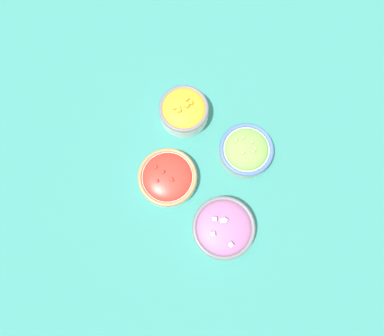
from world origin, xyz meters
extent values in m
plane|color=#337F75|center=(0.00, 0.00, 0.00)|extent=(3.00, 3.00, 0.00)
cylinder|color=white|center=(0.04, 0.06, 0.02)|extent=(0.17, 0.17, 0.03)
torus|color=#997A4C|center=(0.04, 0.06, 0.03)|extent=(0.17, 0.17, 0.01)
ellipsoid|color=red|center=(0.04, 0.06, 0.03)|extent=(0.14, 0.14, 0.03)
ellipsoid|color=red|center=(0.06, 0.05, 0.05)|extent=(0.01, 0.01, 0.01)
ellipsoid|color=red|center=(0.08, 0.05, 0.05)|extent=(0.01, 0.01, 0.01)
ellipsoid|color=red|center=(0.03, 0.06, 0.05)|extent=(0.01, 0.01, 0.01)
ellipsoid|color=red|center=(0.03, 0.06, 0.05)|extent=(0.01, 0.01, 0.01)
ellipsoid|color=red|center=(0.06, 0.08, 0.05)|extent=(0.01, 0.01, 0.01)
cylinder|color=silver|center=(-0.16, 0.09, 0.02)|extent=(0.17, 0.17, 0.04)
torus|color=slate|center=(-0.16, 0.09, 0.04)|extent=(0.17, 0.17, 0.01)
ellipsoid|color=#9E5B8E|center=(-0.16, 0.09, 0.04)|extent=(0.15, 0.15, 0.04)
cube|color=#C699C1|center=(-0.15, 0.08, 0.06)|extent=(0.01, 0.01, 0.01)
cube|color=#C699C1|center=(-0.15, 0.08, 0.06)|extent=(0.02, 0.02, 0.01)
cube|color=#C699C1|center=(-0.20, 0.12, 0.06)|extent=(0.02, 0.02, 0.01)
cube|color=#C699C1|center=(-0.14, 0.13, 0.06)|extent=(0.02, 0.02, 0.01)
cube|color=#C699C1|center=(-0.13, 0.09, 0.06)|extent=(0.02, 0.02, 0.01)
cylinder|color=silver|center=(0.11, -0.13, 0.03)|extent=(0.14, 0.14, 0.05)
torus|color=slate|center=(0.11, -0.13, 0.05)|extent=(0.14, 0.14, 0.01)
ellipsoid|color=orange|center=(0.11, -0.13, 0.05)|extent=(0.12, 0.12, 0.03)
cube|color=#F4A828|center=(0.13, -0.11, 0.07)|extent=(0.01, 0.01, 0.01)
cube|color=#F4A828|center=(0.12, -0.12, 0.07)|extent=(0.01, 0.01, 0.01)
cube|color=#F4A828|center=(0.10, -0.13, 0.07)|extent=(0.01, 0.01, 0.01)
cube|color=#F4A828|center=(0.11, -0.15, 0.07)|extent=(0.01, 0.01, 0.01)
cube|color=#F4A828|center=(0.10, -0.15, 0.07)|extent=(0.01, 0.01, 0.01)
cube|color=#F4A828|center=(0.11, -0.11, 0.07)|extent=(0.01, 0.01, 0.01)
cylinder|color=beige|center=(-0.10, -0.13, 0.02)|extent=(0.15, 0.15, 0.03)
torus|color=#4766B7|center=(-0.10, -0.13, 0.03)|extent=(0.15, 0.15, 0.01)
ellipsoid|color=#7ABC4C|center=(-0.10, -0.13, 0.03)|extent=(0.12, 0.12, 0.05)
ellipsoid|color=#99D166|center=(-0.06, -0.13, 0.06)|extent=(0.01, 0.01, 0.01)
ellipsoid|color=#99D166|center=(-0.10, -0.11, 0.06)|extent=(0.01, 0.01, 0.01)
ellipsoid|color=#99D166|center=(-0.12, -0.12, 0.06)|extent=(0.01, 0.01, 0.01)
ellipsoid|color=#99D166|center=(-0.10, -0.14, 0.06)|extent=(0.01, 0.01, 0.01)
ellipsoid|color=#99D166|center=(-0.12, -0.13, 0.06)|extent=(0.01, 0.01, 0.01)
ellipsoid|color=#99D166|center=(-0.08, -0.14, 0.06)|extent=(0.01, 0.01, 0.01)
camera|label=1|loc=(-0.12, 0.19, 1.05)|focal=35.00mm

